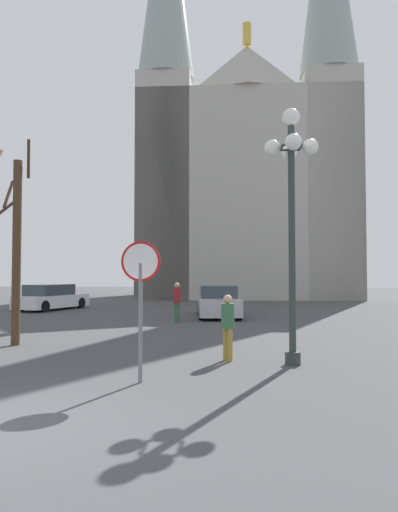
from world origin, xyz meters
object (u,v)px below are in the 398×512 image
Objects in this scene: cathedral at (246,164)px; bare_tree at (16,245)px; stop_sign at (141,283)px; pedestrian_walking at (228,321)px; pedestrian_standing at (177,298)px; parked_car_near_silver at (218,302)px; parked_car_far_white at (51,298)px; street_lamp at (291,189)px.

bare_tree is at bearing -104.78° from cathedral.
stop_sign reaches higher than pedestrian_walking.
pedestrian_standing reaches higher than pedestrian_walking.
cathedral reaches higher than stop_sign.
cathedral is 13.86× the size of stop_sign.
pedestrian_standing is at bearing -98.81° from cathedral.
bare_tree is at bearing -121.05° from parked_car_near_silver.
parked_car_far_white is 10.00m from pedestrian_standing.
parked_car_near_silver is (5.50, 9.13, -2.24)m from bare_tree.
pedestrian_walking is (-1.51, 0.32, -3.12)m from street_lamp.
stop_sign is 13.27m from parked_car_near_silver.
parked_car_far_white is 3.05× the size of pedestrian_walking.
street_lamp is (0.81, -28.65, -7.62)m from cathedral.
street_lamp is 8.17m from bare_tree.
bare_tree is 3.82× the size of pedestrian_walking.
bare_tree is 3.58× the size of pedestrian_standing.
cathedral is 22.32× the size of pedestrian_standing.
stop_sign is 18.60m from parked_car_far_white.
pedestrian_walking is at bearing 168.14° from street_lamp.
stop_sign is at bearing -61.19° from parked_car_far_white.
pedestrian_walking is at bearing -91.41° from cathedral.
bare_tree is 6.85m from pedestrian_walking.
parked_car_far_white is at bearing 118.81° from stop_sign.
parked_car_far_white is (-4.25, 12.20, -2.27)m from bare_tree.
bare_tree is at bearing -70.79° from parked_car_far_white.
pedestrian_walking is 0.94× the size of pedestrian_standing.
bare_tree is 13.12m from parked_car_far_white.
stop_sign is at bearing -85.58° from pedestrian_standing.
street_lamp reaches higher than pedestrian_walking.
street_lamp is 1.26× the size of parked_car_near_silver.
parked_car_near_silver is at bearing -94.96° from cathedral.
stop_sign is 6.29m from bare_tree.
stop_sign is 4.29m from street_lamp.
stop_sign reaches higher than parked_car_near_silver.
bare_tree is 1.25× the size of parked_car_far_white.
parked_car_near_silver is (-1.51, -17.45, -10.98)m from cathedral.
stop_sign is 0.45× the size of bare_tree.
pedestrian_standing reaches higher than parked_car_near_silver.
stop_sign is 10.52m from pedestrian_standing.
street_lamp is 9.81m from pedestrian_standing.
bare_tree reaches higher than pedestrian_standing.
parked_car_near_silver is at bearing 86.50° from stop_sign.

